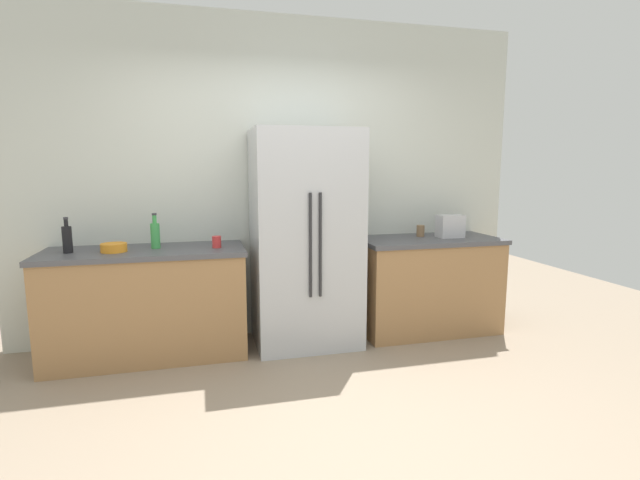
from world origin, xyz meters
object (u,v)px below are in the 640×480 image
object	(u,v)px
bottle_b	(67,239)
bowl_a	(114,248)
cup_a	(420,231)
toaster	(450,226)
cup_b	(217,242)
bottle_a	(155,235)
refrigerator	(306,239)

from	to	relation	value
bottle_b	bowl_a	xyz separation A→B (m)	(0.33, -0.04, -0.08)
cup_a	bowl_a	size ratio (longest dim) A/B	0.55
toaster	cup_b	size ratio (longest dim) A/B	2.45
bottle_a	bottle_b	world-z (taller)	bottle_a
toaster	cup_b	xyz separation A→B (m)	(-2.13, -0.04, -0.06)
refrigerator	bottle_a	world-z (taller)	refrigerator
refrigerator	toaster	world-z (taller)	refrigerator
bottle_a	bowl_a	world-z (taller)	bottle_a
bottle_b	cup_a	bearing A→B (deg)	2.26
toaster	bottle_a	distance (m)	2.61
bottle_b	cup_b	world-z (taller)	bottle_b
toaster	bottle_b	world-z (taller)	bottle_b
bottle_a	refrigerator	bearing A→B (deg)	-3.10
toaster	bottle_a	xyz separation A→B (m)	(-2.61, 0.05, 0.01)
toaster	cup_b	world-z (taller)	toaster
cup_b	bowl_a	distance (m)	0.78
bottle_b	cup_a	size ratio (longest dim) A/B	2.56
toaster	bottle_b	bearing A→B (deg)	179.97
toaster	bottle_a	bearing A→B (deg)	178.87
bottle_b	toaster	bearing A→B (deg)	-0.03
cup_a	bowl_a	world-z (taller)	cup_a
toaster	cup_a	bearing A→B (deg)	153.52
cup_b	cup_a	bearing A→B (deg)	4.94
bottle_a	bottle_b	bearing A→B (deg)	-175.46
toaster	cup_b	bearing A→B (deg)	-178.83
refrigerator	toaster	size ratio (longest dim) A/B	7.88
cup_a	bottle_a	bearing A→B (deg)	-178.35
toaster	bowl_a	world-z (taller)	toaster
refrigerator	toaster	distance (m)	1.39
bottle_b	cup_a	world-z (taller)	bottle_b
bottle_a	cup_b	xyz separation A→B (m)	(0.48, -0.10, -0.06)
cup_b	toaster	bearing A→B (deg)	1.17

